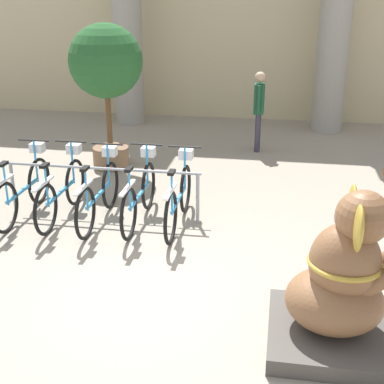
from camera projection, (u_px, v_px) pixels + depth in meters
name	position (u px, v px, depth m)	size (l,w,h in m)	color
ground_plane	(151.00, 293.00, 5.97)	(60.00, 60.00, 0.00)	gray
column_left	(126.00, 12.00, 12.37)	(0.88, 0.88, 5.16)	gray
column_right	(336.00, 13.00, 11.63)	(0.88, 0.88, 5.16)	gray
bike_rack	(102.00, 179.00, 7.74)	(2.91, 0.05, 0.77)	gray
bicycle_0	(24.00, 189.00, 7.83)	(0.48, 1.81, 1.04)	black
bicycle_1	(62.00, 190.00, 7.78)	(0.48, 1.81, 1.04)	black
bicycle_2	(99.00, 194.00, 7.65)	(0.48, 1.81, 1.04)	black
bicycle_3	(140.00, 194.00, 7.63)	(0.48, 1.81, 1.04)	black
bicycle_4	(179.00, 197.00, 7.52)	(0.48, 1.81, 1.04)	black
elephant_statue	(341.00, 287.00, 4.93)	(1.19, 1.19, 1.84)	#4C4742
person_pedestrian	(259.00, 105.00, 10.72)	(0.21, 0.47, 1.61)	#383342
potted_tree	(106.00, 68.00, 9.42)	(1.31, 1.31, 2.62)	brown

